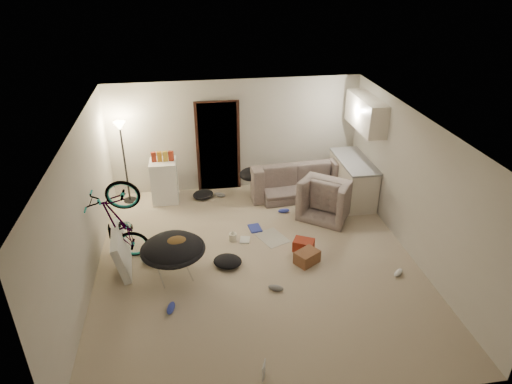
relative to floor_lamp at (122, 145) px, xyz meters
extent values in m
cube|color=#BAA88F|center=(2.40, -2.65, -1.32)|extent=(5.50, 6.00, 0.02)
cube|color=white|center=(2.40, -2.65, 1.20)|extent=(5.50, 6.00, 0.02)
cube|color=beige|center=(2.40, 0.36, -0.06)|extent=(5.50, 0.02, 2.50)
cube|color=beige|center=(2.40, -5.66, -0.06)|extent=(5.50, 0.02, 2.50)
cube|color=beige|center=(-0.36, -2.65, -0.06)|extent=(0.02, 6.00, 2.50)
cube|color=beige|center=(5.16, -2.65, -0.06)|extent=(0.02, 6.00, 2.50)
cube|color=black|center=(2.00, 0.32, -0.29)|extent=(0.85, 0.10, 2.04)
cube|color=#341A12|center=(2.00, 0.29, -0.29)|extent=(0.97, 0.04, 2.10)
cylinder|color=black|center=(0.00, 0.00, -1.29)|extent=(0.28, 0.28, 0.03)
cylinder|color=black|center=(0.00, 0.00, -0.46)|extent=(0.04, 0.04, 1.70)
cone|color=#FFE0A5|center=(0.00, 0.00, 0.41)|extent=(0.24, 0.24, 0.18)
cube|color=silver|center=(4.83, -0.65, -0.87)|extent=(0.60, 1.50, 0.88)
cube|color=gray|center=(4.83, -0.65, -0.41)|extent=(0.64, 1.54, 0.04)
cube|color=silver|center=(4.96, -0.65, 0.64)|extent=(0.38, 1.40, 0.65)
imported|color=#353B34|center=(3.63, -0.20, -1.01)|extent=(2.08, 0.93, 0.59)
imported|color=#353B34|center=(4.15, -1.19, -0.99)|extent=(1.30, 1.28, 0.64)
imported|color=black|center=(0.10, -2.25, -0.87)|extent=(1.71, 0.84, 0.96)
imported|color=maroon|center=(2.06, -5.20, -1.30)|extent=(0.29, 0.26, 0.02)
cube|color=white|center=(0.78, -0.10, -0.84)|extent=(0.56, 0.56, 0.94)
cube|color=maroon|center=(0.61, -0.10, -0.31)|extent=(0.11, 0.09, 0.30)
cube|color=#B87317|center=(0.73, -0.10, -0.31)|extent=(0.10, 0.08, 0.30)
cube|color=gold|center=(0.85, -0.10, -0.31)|extent=(0.11, 0.09, 0.30)
cube|color=maroon|center=(0.97, -0.10, -0.31)|extent=(0.12, 0.10, 0.30)
cylinder|color=silver|center=(0.98, -2.85, -1.06)|extent=(0.70, 0.70, 0.49)
ellipsoid|color=black|center=(0.98, -2.85, -0.76)|extent=(0.99, 0.99, 0.41)
torus|color=black|center=(0.98, -2.85, -0.76)|extent=(1.06, 1.06, 0.08)
ellipsoid|color=brown|center=(1.03, -2.88, -0.65)|extent=(0.59, 0.54, 0.22)
ellipsoid|color=black|center=(2.68, -0.20, -0.77)|extent=(0.62, 0.53, 0.28)
cube|color=silver|center=(0.10, -2.44, -0.96)|extent=(0.36, 1.07, 0.70)
cube|color=brown|center=(3.26, -2.82, -1.19)|extent=(0.50, 0.46, 0.23)
cube|color=maroon|center=(3.30, -2.44, -1.20)|extent=(0.45, 0.41, 0.21)
cylinder|color=silver|center=(2.06, -1.92, -1.23)|extent=(0.15, 0.15, 0.15)
cone|color=silver|center=(2.06, -1.92, -1.13)|extent=(0.08, 0.08, 0.07)
cube|color=#B2AEA4|center=(2.81, -1.95, -1.30)|extent=(0.65, 0.72, 0.01)
cube|color=#2F3CAA|center=(2.53, -1.58, -1.29)|extent=(0.26, 0.33, 0.03)
cube|color=silver|center=(2.28, -1.95, -1.30)|extent=(0.23, 0.27, 0.02)
ellipsoid|color=#2F3CAA|center=(3.23, -1.04, -1.26)|extent=(0.25, 0.10, 0.09)
ellipsoid|color=slate|center=(1.96, -0.13, -1.26)|extent=(0.29, 0.23, 0.10)
ellipsoid|color=#2F3CAA|center=(0.91, -3.68, -1.26)|extent=(0.17, 0.29, 0.10)
ellipsoid|color=slate|center=(2.58, -3.47, -1.26)|extent=(0.28, 0.20, 0.09)
ellipsoid|color=white|center=(4.70, -3.39, -1.26)|extent=(0.25, 0.24, 0.09)
ellipsoid|color=black|center=(1.88, -2.68, -1.23)|extent=(0.62, 0.57, 0.16)
ellipsoid|color=black|center=(1.59, -0.10, -1.23)|extent=(0.64, 0.63, 0.15)
ellipsoid|color=silver|center=(0.59, -2.36, -1.24)|extent=(0.58, 0.56, 0.14)
camera|label=1|loc=(1.36, -9.13, 3.49)|focal=32.00mm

